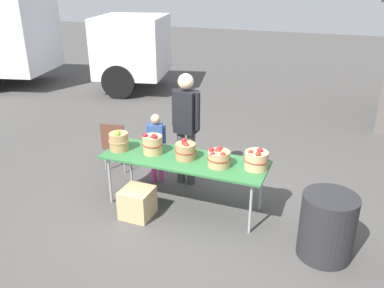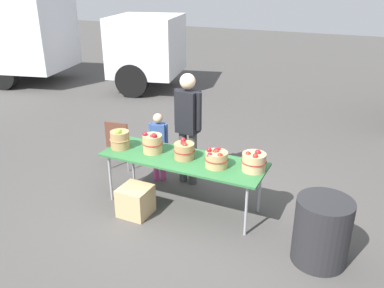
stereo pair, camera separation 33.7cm
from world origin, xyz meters
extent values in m
plane|color=#474442|center=(0.00, 0.00, 0.00)|extent=(40.00, 40.00, 0.00)
cube|color=#2D6B38|center=(0.00, 0.00, 0.73)|extent=(2.30, 0.76, 0.03)
cylinder|color=#99999E|center=(-1.03, -0.30, 0.36)|extent=(0.04, 0.04, 0.72)
cylinder|color=#99999E|center=(1.03, -0.30, 0.36)|extent=(0.04, 0.04, 0.72)
cylinder|color=#99999E|center=(-1.03, 0.30, 0.36)|extent=(0.04, 0.04, 0.72)
cylinder|color=#99999E|center=(1.03, 0.30, 0.36)|extent=(0.04, 0.04, 0.72)
cylinder|color=#A87F51|center=(-0.98, -0.06, 0.88)|extent=(0.27, 0.27, 0.26)
torus|color=#A87F51|center=(-0.98, -0.06, 0.89)|extent=(0.29, 0.29, 0.01)
sphere|color=#9EC647|center=(-1.00, -0.09, 1.01)|extent=(0.07, 0.07, 0.07)
sphere|color=#7AA833|center=(-0.96, -0.14, 1.02)|extent=(0.08, 0.08, 0.08)
sphere|color=#7AA833|center=(-1.00, -0.04, 1.01)|extent=(0.07, 0.07, 0.07)
sphere|color=#7AA833|center=(-0.95, -0.12, 1.01)|extent=(0.07, 0.07, 0.07)
cylinder|color=tan|center=(-0.48, 0.01, 0.88)|extent=(0.28, 0.28, 0.26)
torus|color=maroon|center=(-0.48, 0.01, 0.89)|extent=(0.30, 0.30, 0.01)
sphere|color=maroon|center=(-0.41, -0.04, 1.03)|extent=(0.07, 0.07, 0.07)
sphere|color=#B22319|center=(-0.46, -0.03, 1.01)|extent=(0.06, 0.06, 0.06)
sphere|color=maroon|center=(-0.46, 0.02, 1.01)|extent=(0.07, 0.07, 0.07)
sphere|color=maroon|center=(-0.57, -0.04, 1.02)|extent=(0.08, 0.08, 0.08)
cylinder|color=#A87F51|center=(0.02, 0.01, 0.86)|extent=(0.28, 0.28, 0.22)
torus|color=maroon|center=(0.02, 0.01, 0.87)|extent=(0.30, 0.30, 0.01)
sphere|color=#B22319|center=(0.05, -0.03, 0.97)|extent=(0.07, 0.07, 0.07)
sphere|color=maroon|center=(0.00, 0.02, 0.97)|extent=(0.08, 0.08, 0.08)
sphere|color=maroon|center=(0.01, -0.01, 0.97)|extent=(0.07, 0.07, 0.07)
sphere|color=#B22319|center=(0.04, -0.02, 0.97)|extent=(0.08, 0.08, 0.08)
sphere|color=maroon|center=(-0.04, 0.09, 0.98)|extent=(0.07, 0.07, 0.07)
cylinder|color=tan|center=(0.51, -0.04, 0.85)|extent=(0.29, 0.29, 0.21)
torus|color=maroon|center=(0.51, -0.04, 0.86)|extent=(0.31, 0.31, 0.01)
sphere|color=maroon|center=(0.50, 0.06, 0.95)|extent=(0.08, 0.08, 0.08)
sphere|color=#B22319|center=(0.49, -0.03, 0.95)|extent=(0.08, 0.08, 0.08)
sphere|color=#B22319|center=(0.51, -0.02, 0.96)|extent=(0.07, 0.07, 0.07)
sphere|color=maroon|center=(0.46, -0.14, 0.94)|extent=(0.07, 0.07, 0.07)
sphere|color=#B22319|center=(0.59, -0.11, 0.95)|extent=(0.08, 0.08, 0.08)
sphere|color=maroon|center=(0.49, 0.00, 0.96)|extent=(0.08, 0.08, 0.08)
sphere|color=maroon|center=(0.41, -0.06, 0.97)|extent=(0.07, 0.07, 0.07)
cylinder|color=tan|center=(0.99, 0.07, 0.87)|extent=(0.31, 0.31, 0.23)
torus|color=maroon|center=(0.99, 0.07, 0.88)|extent=(0.33, 0.33, 0.01)
sphere|color=#B22319|center=(0.91, 0.03, 0.98)|extent=(0.07, 0.07, 0.07)
sphere|color=maroon|center=(1.01, 0.14, 0.97)|extent=(0.08, 0.08, 0.08)
sphere|color=#B22319|center=(1.02, -0.02, 0.99)|extent=(0.07, 0.07, 0.07)
sphere|color=maroon|center=(1.02, 0.11, 0.99)|extent=(0.08, 0.08, 0.08)
sphere|color=maroon|center=(1.01, 0.02, 0.98)|extent=(0.07, 0.07, 0.07)
cylinder|color=#3F3F3F|center=(-0.16, 0.66, 0.43)|extent=(0.13, 0.13, 0.86)
cylinder|color=#3F3F3F|center=(-0.33, 0.68, 0.43)|extent=(0.13, 0.13, 0.86)
cube|color=black|center=(-0.24, 0.67, 1.19)|extent=(0.35, 0.27, 0.65)
sphere|color=beige|center=(-0.24, 0.67, 1.65)|extent=(0.23, 0.23, 0.23)
cylinder|color=black|center=(-0.06, 0.65, 1.22)|extent=(0.09, 0.09, 0.58)
cylinder|color=black|center=(-0.43, 0.69, 1.22)|extent=(0.09, 0.09, 0.58)
cylinder|color=#CC3F8C|center=(-0.64, 0.57, 0.28)|extent=(0.08, 0.08, 0.55)
cylinder|color=#CC3F8C|center=(-0.75, 0.53, 0.28)|extent=(0.08, 0.08, 0.55)
cube|color=#334C8C|center=(-0.69, 0.55, 0.76)|extent=(0.25, 0.22, 0.41)
sphere|color=tan|center=(-0.69, 0.55, 1.06)|extent=(0.15, 0.15, 0.15)
cylinder|color=#334C8C|center=(-0.58, 0.59, 0.78)|extent=(0.06, 0.06, 0.37)
cylinder|color=#334C8C|center=(-0.81, 0.50, 0.78)|extent=(0.06, 0.06, 0.37)
cube|color=silver|center=(-3.81, 5.42, 1.25)|extent=(2.24, 2.47, 1.60)
cube|color=black|center=(-2.99, 5.62, 1.57)|extent=(0.46, 1.72, 0.80)
cylinder|color=black|center=(-4.19, 6.30, 0.45)|extent=(0.94, 0.48, 0.90)
cylinder|color=black|center=(-3.75, 4.46, 0.45)|extent=(0.94, 0.48, 0.90)
cylinder|color=black|center=(-8.02, 5.37, 0.45)|extent=(0.94, 0.48, 0.90)
cylinder|color=black|center=(-7.57, 3.53, 0.45)|extent=(0.94, 0.48, 0.90)
cube|color=brown|center=(-1.52, 0.73, 0.44)|extent=(0.46, 0.46, 0.04)
cube|color=brown|center=(-1.50, 0.56, 0.66)|extent=(0.40, 0.09, 0.40)
cylinder|color=gray|center=(-1.38, 0.93, 0.21)|extent=(0.02, 0.02, 0.42)
cylinder|color=gray|center=(-1.72, 0.88, 0.21)|extent=(0.02, 0.02, 0.42)
cylinder|color=gray|center=(-1.33, 0.59, 0.21)|extent=(0.02, 0.02, 0.42)
cylinder|color=gray|center=(-1.67, 0.54, 0.21)|extent=(0.02, 0.02, 0.42)
cylinder|color=#262628|center=(1.96, -0.40, 0.40)|extent=(0.63, 0.63, 0.79)
cube|color=tan|center=(-0.50, -0.47, 0.20)|extent=(0.41, 0.41, 0.41)
camera|label=1|loc=(1.92, -4.58, 3.07)|focal=37.34mm
camera|label=2|loc=(2.23, -4.45, 3.07)|focal=37.34mm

